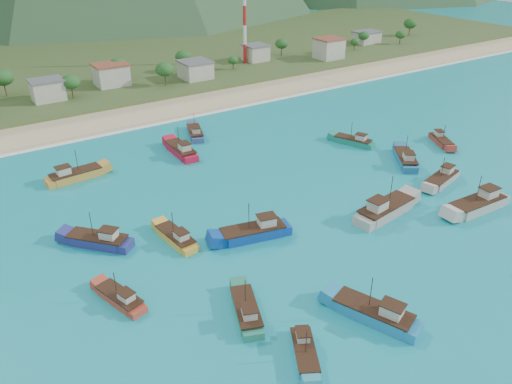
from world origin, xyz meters
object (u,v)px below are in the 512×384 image
radio_tower (244,6)px  boat_1 (195,133)px  boat_21 (478,205)px  boat_24 (353,142)px  boat_17 (375,314)px  boat_18 (441,141)px  boat_2 (176,238)px  boat_0 (120,299)px  boat_7 (385,210)px  boat_27 (442,179)px  boat_9 (254,233)px  boat_5 (75,176)px  boat_3 (99,241)px  boat_16 (181,151)px  boat_12 (405,159)px  boat_13 (247,312)px  boat_10 (304,352)px

radio_tower → boat_1: size_ratio=3.79×
boat_21 → boat_24: size_ratio=1.28×
boat_17 → boat_18: boat_17 is taller
boat_2 → boat_24: (53.64, 14.97, 0.04)m
boat_18 → boat_24: (-17.93, 11.27, 0.09)m
radio_tower → boat_0: bearing=-129.7°
boat_7 → boat_27: boat_7 is taller
boat_21 → boat_24: 35.94m
boat_9 → boat_2: bearing=75.2°
boat_5 → boat_18: bearing=65.2°
boat_18 → boat_7: bearing=52.1°
boat_2 → boat_5: bearing=96.8°
boat_0 → boat_18: size_ratio=0.98×
boat_3 → boat_1: bearing=2.5°
boat_7 → boat_16: size_ratio=1.19×
boat_21 → boat_27: (3.53, 10.80, -0.26)m
boat_12 → boat_18: bearing=46.8°
boat_9 → boat_18: 60.85m
boat_1 → boat_27: bearing=-39.6°
boat_1 → boat_18: (47.20, -36.86, -0.12)m
radio_tower → boat_18: radio_tower is taller
boat_21 → boat_9: bearing=72.1°
boat_1 → boat_27: boat_27 is taller
boat_5 → boat_13: boat_5 is taller
boat_2 → boat_18: 71.66m
boat_2 → radio_tower: bearing=46.1°
boat_5 → boat_18: size_ratio=1.26×
radio_tower → boat_3: (-82.90, -86.65, -20.84)m
boat_1 → boat_2: bearing=-101.4°
boat_17 → boat_21: size_ratio=0.93×
boat_3 → boat_27: bearing=-55.6°
boat_5 → boat_17: bearing=13.8°
boat_2 → boat_10: bearing=-92.0°
boat_5 → boat_17: size_ratio=0.96×
boat_13 → boat_24: size_ratio=0.99×
boat_13 → boat_24: 64.70m
boat_17 → boat_27: size_ratio=1.11×
boat_7 → boat_9: (-23.56, 6.94, -0.15)m
boat_2 → boat_24: 55.69m
boat_5 → boat_18: boat_5 is taller
boat_1 → boat_10: bearing=-87.5°
boat_7 → boat_3: bearing=-120.4°
boat_7 → boat_13: boat_7 is taller
boat_3 → boat_5: size_ratio=0.89×
boat_10 → boat_16: size_ratio=0.73×
boat_13 → boat_2: bearing=111.6°
boat_2 → boat_7: boat_7 is taller
boat_0 → boat_24: (66.64, 24.52, 0.12)m
boat_9 → boat_24: (42.14, 20.99, -0.24)m
boat_10 → boat_16: 65.13m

